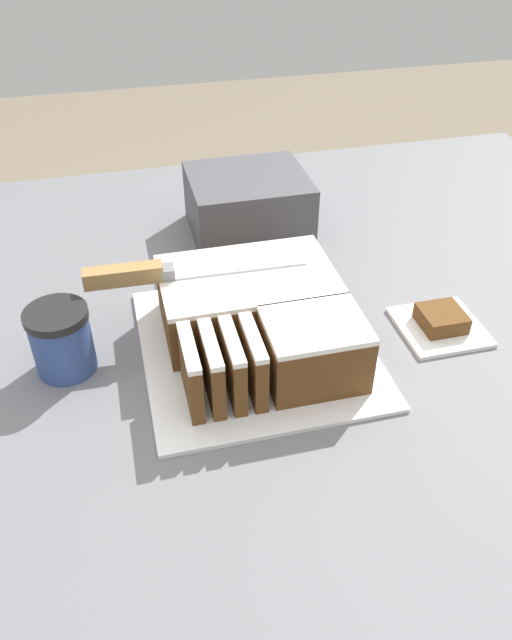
{
  "coord_description": "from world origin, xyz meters",
  "views": [
    {
      "loc": [
        -0.17,
        -0.65,
        1.43
      ],
      "look_at": [
        -0.03,
        -0.05,
        0.95
      ],
      "focal_mm": 35.0,
      "sensor_mm": 36.0,
      "label": 1
    }
  ],
  "objects_px": {
    "cake": "(259,316)",
    "knife": "(147,274)",
    "cake_board": "(256,347)",
    "storage_box": "(248,205)",
    "coffee_cup": "(62,340)",
    "brownie": "(441,318)"
  },
  "relations": [
    {
      "from": "cake_board",
      "to": "knife",
      "type": "height_order",
      "value": "knife"
    },
    {
      "from": "cake",
      "to": "brownie",
      "type": "relative_size",
      "value": 4.28
    },
    {
      "from": "cake_board",
      "to": "brownie",
      "type": "xyz_separation_m",
      "value": [
        0.25,
        -0.02,
        0.01
      ]
    },
    {
      "from": "knife",
      "to": "brownie",
      "type": "height_order",
      "value": "knife"
    },
    {
      "from": "cake_board",
      "to": "cake",
      "type": "relative_size",
      "value": 1.28
    },
    {
      "from": "cake",
      "to": "knife",
      "type": "xyz_separation_m",
      "value": [
        -0.13,
        0.06,
        0.05
      ]
    },
    {
      "from": "cake",
      "to": "coffee_cup",
      "type": "xyz_separation_m",
      "value": [
        -0.24,
        0.01,
        -0.0
      ]
    },
    {
      "from": "cake",
      "to": "coffee_cup",
      "type": "relative_size",
      "value": 2.74
    },
    {
      "from": "cake",
      "to": "brownie",
      "type": "height_order",
      "value": "cake"
    },
    {
      "from": "cake_board",
      "to": "storage_box",
      "type": "xyz_separation_m",
      "value": [
        0.06,
        0.3,
        0.05
      ]
    },
    {
      "from": "cake_board",
      "to": "storage_box",
      "type": "distance_m",
      "value": 0.31
    },
    {
      "from": "cake_board",
      "to": "cake",
      "type": "bearing_deg",
      "value": 48.93
    },
    {
      "from": "cake_board",
      "to": "knife",
      "type": "distance_m",
      "value": 0.17
    },
    {
      "from": "cake",
      "to": "brownie",
      "type": "bearing_deg",
      "value": -6.1
    },
    {
      "from": "coffee_cup",
      "to": "storage_box",
      "type": "bearing_deg",
      "value": 43.05
    },
    {
      "from": "storage_box",
      "to": "brownie",
      "type": "bearing_deg",
      "value": -59.08
    },
    {
      "from": "cake",
      "to": "storage_box",
      "type": "xyz_separation_m",
      "value": [
        0.05,
        0.29,
        0.0
      ]
    },
    {
      "from": "cake",
      "to": "knife",
      "type": "distance_m",
      "value": 0.15
    },
    {
      "from": "cake",
      "to": "storage_box",
      "type": "bearing_deg",
      "value": 79.46
    },
    {
      "from": "brownie",
      "to": "cake_board",
      "type": "bearing_deg",
      "value": 175.54
    },
    {
      "from": "knife",
      "to": "coffee_cup",
      "type": "height_order",
      "value": "knife"
    },
    {
      "from": "cake",
      "to": "storage_box",
      "type": "relative_size",
      "value": 1.28
    }
  ]
}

